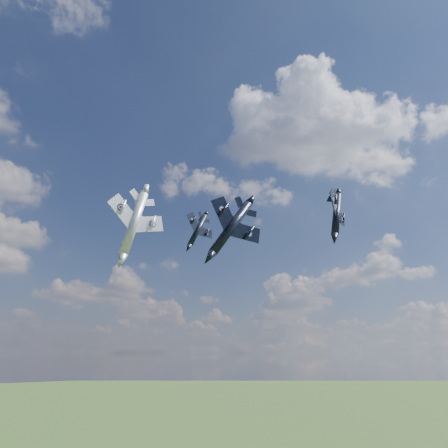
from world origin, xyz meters
TOP-DOWN VIEW (x-y plane):
  - jet_lead_navy at (-1.64, 3.91)m, footprint 14.14×17.61m
  - jet_right_navy at (17.08, -3.27)m, footprint 14.14×16.11m
  - jet_high_navy at (10.34, 31.16)m, footprint 10.06×13.22m
  - jet_left_silver at (-13.38, 15.78)m, footprint 12.54×16.59m

SIDE VIEW (x-z plane):
  - jet_lead_navy at x=-1.64m, z-range 75.79..84.91m
  - jet_left_silver at x=-13.38m, z-range 78.49..84.92m
  - jet_right_navy at x=17.08m, z-range 81.17..87.93m
  - jet_high_navy at x=10.34m, z-range 84.73..91.36m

